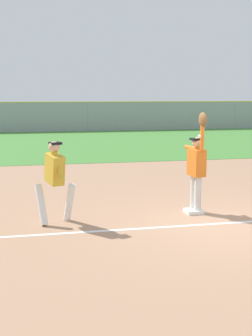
{
  "coord_description": "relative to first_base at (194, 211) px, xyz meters",
  "views": [
    {
      "loc": [
        -3.62,
        -8.13,
        2.66
      ],
      "look_at": [
        -1.72,
        1.17,
        1.05
      ],
      "focal_mm": 46.49,
      "sensor_mm": 36.0,
      "label": 1
    }
  ],
  "objects": [
    {
      "name": "ground_plane",
      "position": [
        0.2,
        -0.93,
        -0.04
      ],
      "size": [
        73.16,
        73.16,
        0.0
      ],
      "primitive_type": "plane",
      "color": "tan"
    },
    {
      "name": "outfield_grass",
      "position": [
        0.2,
        15.13,
        -0.04
      ],
      "size": [
        46.11,
        15.12,
        0.01
      ],
      "primitive_type": "cube",
      "color": "#478438",
      "rests_on": "ground_plane"
    },
    {
      "name": "chalk_foul_line",
      "position": [
        -4.0,
        -0.9,
        -0.04
      ],
      "size": [
        12.0,
        0.12,
        0.01
      ],
      "primitive_type": "cube",
      "rotation": [
        0.0,
        0.0,
        -0.0
      ],
      "color": "white",
      "rests_on": "ground_plane"
    },
    {
      "name": "first_base",
      "position": [
        0.0,
        0.0,
        0.0
      ],
      "size": [
        0.39,
        0.39,
        0.08
      ],
      "primitive_type": "cube",
      "rotation": [
        0.0,
        0.0,
        0.03
      ],
      "color": "white",
      "rests_on": "ground_plane"
    },
    {
      "name": "fielder",
      "position": [
        0.06,
        0.03,
        1.08
      ],
      "size": [
        0.32,
        0.9,
        2.28
      ],
      "rotation": [
        0.0,
        0.0,
        3.28
      ],
      "color": "silver",
      "rests_on": "ground_plane"
    },
    {
      "name": "runner",
      "position": [
        -3.1,
        -0.18,
        0.96
      ],
      "size": [
        0.88,
        0.81,
        1.72
      ],
      "rotation": [
        0.0,
        0.0,
        0.38
      ],
      "color": "white",
      "rests_on": "ground_plane"
    },
    {
      "name": "baseball",
      "position": [
        -0.0,
        -0.24,
        1.73
      ],
      "size": [
        0.07,
        0.07,
        0.07
      ],
      "primitive_type": "sphere",
      "color": "white"
    },
    {
      "name": "outfield_fence",
      "position": [
        0.2,
        22.69,
        1.03
      ],
      "size": [
        46.19,
        0.08,
        2.15
      ],
      "color": "#93999E",
      "rests_on": "ground_plane"
    },
    {
      "name": "parked_car_white",
      "position": [
        -1.38,
        25.9,
        0.63
      ],
      "size": [
        4.41,
        2.13,
        1.25
      ],
      "rotation": [
        0.0,
        0.0,
        0.0
      ],
      "color": "white",
      "rests_on": "ground_plane"
    },
    {
      "name": "parked_car_silver",
      "position": [
        3.26,
        25.47,
        0.63
      ],
      "size": [
        4.5,
        2.31,
        1.25
      ],
      "rotation": [
        0.0,
        0.0,
        0.06
      ],
      "color": "#B7B7BC",
      "rests_on": "ground_plane"
    },
    {
      "name": "parked_car_black",
      "position": [
        7.82,
        25.8,
        0.63
      ],
      "size": [
        4.48,
        2.27,
        1.25
      ],
      "rotation": [
        0.0,
        0.0,
        -0.04
      ],
      "color": "black",
      "rests_on": "ground_plane"
    }
  ]
}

